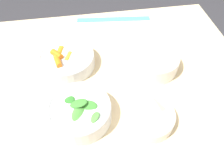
{
  "coord_description": "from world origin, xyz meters",
  "views": [
    {
      "loc": [
        -0.05,
        -0.43,
        1.29
      ],
      "look_at": [
        0.01,
        -0.0,
        0.77
      ],
      "focal_mm": 35.0,
      "sensor_mm": 36.0,
      "label": 1
    }
  ],
  "objects_px": {
    "ruler": "(114,19)",
    "bowl_greens": "(80,111)",
    "bowl_carrots": "(67,59)",
    "bowl_beans_hotdog": "(154,61)",
    "bowl_cookies": "(149,116)"
  },
  "relations": [
    {
      "from": "bowl_greens",
      "to": "bowl_cookies",
      "type": "height_order",
      "value": "bowl_greens"
    },
    {
      "from": "bowl_cookies",
      "to": "bowl_beans_hotdog",
      "type": "bearing_deg",
      "value": 70.31
    },
    {
      "from": "bowl_carrots",
      "to": "bowl_beans_hotdog",
      "type": "distance_m",
      "value": 0.3
    },
    {
      "from": "bowl_greens",
      "to": "bowl_cookies",
      "type": "distance_m",
      "value": 0.19
    },
    {
      "from": "bowl_carrots",
      "to": "ruler",
      "type": "xyz_separation_m",
      "value": [
        0.2,
        0.25,
        -0.03
      ]
    },
    {
      "from": "bowl_greens",
      "to": "ruler",
      "type": "bearing_deg",
      "value": 69.69
    },
    {
      "from": "bowl_carrots",
      "to": "bowl_greens",
      "type": "bearing_deg",
      "value": -82.03
    },
    {
      "from": "bowl_beans_hotdog",
      "to": "bowl_cookies",
      "type": "bearing_deg",
      "value": -109.69
    },
    {
      "from": "bowl_carrots",
      "to": "bowl_greens",
      "type": "height_order",
      "value": "bowl_greens"
    },
    {
      "from": "bowl_beans_hotdog",
      "to": "ruler",
      "type": "height_order",
      "value": "bowl_beans_hotdog"
    },
    {
      "from": "bowl_greens",
      "to": "bowl_beans_hotdog",
      "type": "height_order",
      "value": "bowl_greens"
    },
    {
      "from": "bowl_cookies",
      "to": "ruler",
      "type": "xyz_separation_m",
      "value": [
        -0.02,
        0.51,
        -0.02
      ]
    },
    {
      "from": "ruler",
      "to": "bowl_greens",
      "type": "bearing_deg",
      "value": -110.31
    },
    {
      "from": "bowl_greens",
      "to": "bowl_beans_hotdog",
      "type": "bearing_deg",
      "value": 31.9
    },
    {
      "from": "bowl_cookies",
      "to": "ruler",
      "type": "bearing_deg",
      "value": 91.77
    }
  ]
}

